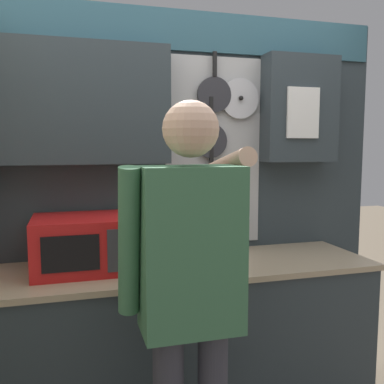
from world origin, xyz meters
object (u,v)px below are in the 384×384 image
(utensil_crock, at_px, (214,246))
(person, at_px, (190,283))
(knife_block, at_px, (183,246))
(microwave, at_px, (81,243))

(utensil_crock, xyz_separation_m, person, (-0.33, -0.67, 0.03))
(utensil_crock, distance_m, person, 0.75)
(knife_block, xyz_separation_m, person, (-0.15, -0.67, 0.02))
(microwave, height_order, utensil_crock, utensil_crock)
(knife_block, distance_m, utensil_crock, 0.18)
(person, bearing_deg, utensil_crock, 64.07)
(microwave, xyz_separation_m, utensil_crock, (0.71, 0.00, -0.06))
(microwave, relative_size, utensil_crock, 1.40)
(microwave, height_order, knife_block, microwave)
(utensil_crock, bearing_deg, person, -115.93)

